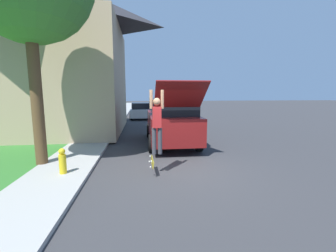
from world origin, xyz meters
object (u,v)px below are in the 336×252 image
(skateboard, at_px, (152,162))
(fire_hydrant, at_px, (63,161))
(suv_parked, at_px, (171,119))
(car_down_street, at_px, (141,111))
(skateboarder, at_px, (157,122))

(skateboard, height_order, fire_hydrant, fire_hydrant)
(suv_parked, bearing_deg, fire_hydrant, -132.46)
(car_down_street, bearing_deg, skateboarder, -87.98)
(car_down_street, bearing_deg, skateboard, -88.55)
(skateboard, bearing_deg, car_down_street, 91.45)
(suv_parked, xyz_separation_m, skateboard, (-1.08, -4.04, -0.80))
(car_down_street, relative_size, skateboarder, 2.27)
(suv_parked, xyz_separation_m, skateboarder, (-0.93, -4.10, 0.42))
(skateboarder, height_order, skateboard, skateboarder)
(suv_parked, distance_m, car_down_street, 11.03)
(skateboarder, distance_m, fire_hydrant, 2.95)
(suv_parked, distance_m, skateboard, 4.26)
(suv_parked, height_order, skateboard, suv_parked)
(skateboarder, relative_size, fire_hydrant, 2.52)
(skateboarder, xyz_separation_m, skateboard, (-0.15, 0.05, -1.22))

